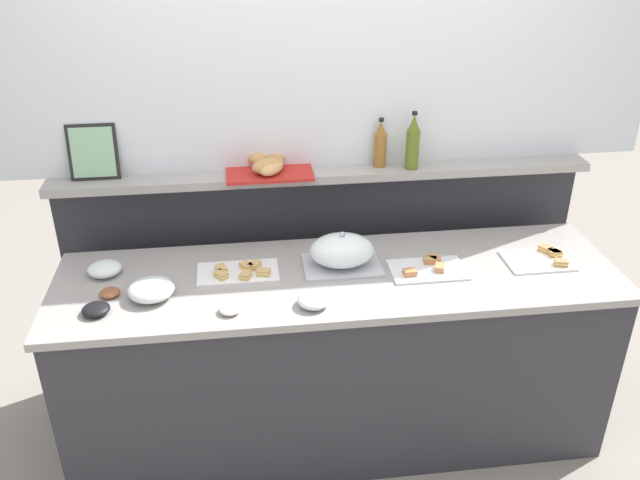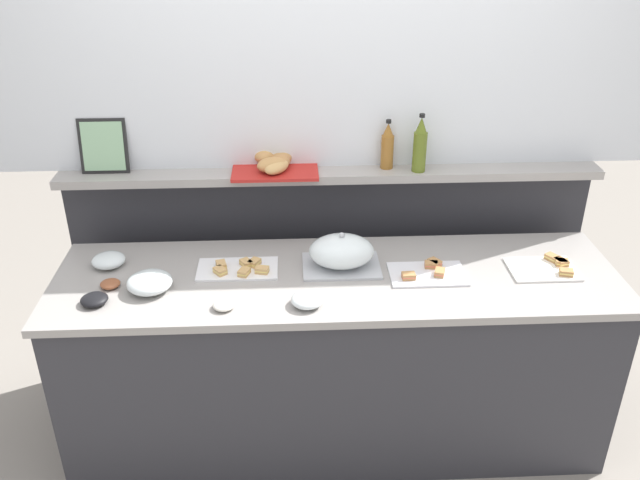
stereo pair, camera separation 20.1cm
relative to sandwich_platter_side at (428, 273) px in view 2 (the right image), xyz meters
The scene contains 18 objects.
ground_plane 1.16m from the sandwich_platter_side, 122.49° to the left, with size 12.00×12.00×0.00m, color gray.
buffet_counter 0.60m from the sandwich_platter_side, behind, with size 2.45×0.70×0.90m.
back_ledge_unit 0.72m from the sandwich_platter_side, 125.90° to the left, with size 2.57×0.22×1.20m.
upper_wall_panel 1.21m from the sandwich_platter_side, 124.70° to the left, with size 3.17×0.08×1.40m, color silver.
sandwich_platter_side is the anchor object (origin of this frame).
sandwich_platter_rear 0.82m from the sandwich_platter_side, behind, with size 0.35×0.19×0.04m.
sandwich_platter_front 0.53m from the sandwich_platter_side, ahead, with size 0.29×0.21×0.04m.
serving_cloche 0.38m from the sandwich_platter_side, 167.08° to the left, with size 0.34×0.24×0.17m.
glass_bowl_large 1.18m from the sandwich_platter_side, behind, with size 0.19×0.19×0.08m.
glass_bowl_medium 1.40m from the sandwich_platter_side, behind, with size 0.14×0.14×0.06m.
glass_bowl_small 0.57m from the sandwich_platter_side, 158.05° to the right, with size 0.13×0.13×0.05m.
condiment_bowl_cream 1.35m from the sandwich_platter_side, behind, with size 0.08×0.08×0.03m, color brown.
condiment_bowl_teal 1.39m from the sandwich_platter_side, behind, with size 0.11×0.11×0.04m, color black.
condiment_bowl_dark 0.89m from the sandwich_platter_side, 165.73° to the right, with size 0.09×0.09×0.03m, color silver.
olive_oil_bottle 0.61m from the sandwich_platter_side, 87.70° to the left, with size 0.06×0.06×0.28m.
vinegar_bottle_amber 0.64m from the sandwich_platter_side, 104.49° to the left, with size 0.06×0.06×0.24m.
bread_basket 0.88m from the sandwich_platter_side, 144.05° to the left, with size 0.40×0.30×0.08m.
framed_picture 1.58m from the sandwich_platter_side, 160.80° to the left, with size 0.22×0.06×0.25m.
Camera 2 is at (-0.20, -2.45, 2.37)m, focal length 37.22 mm.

